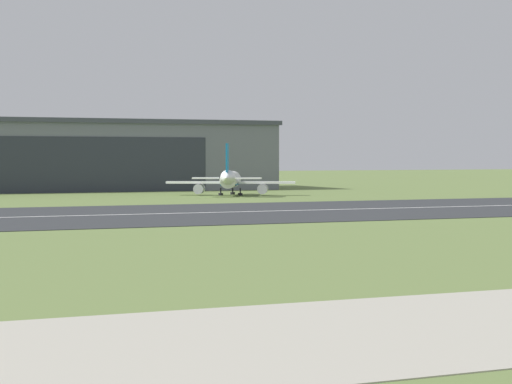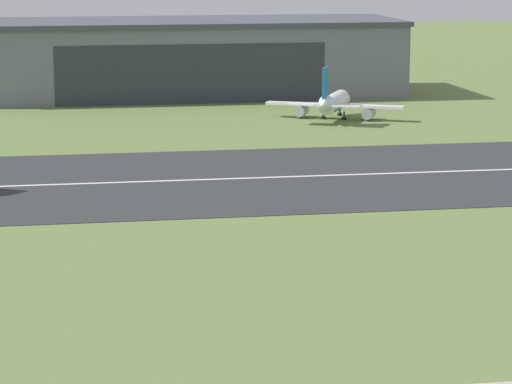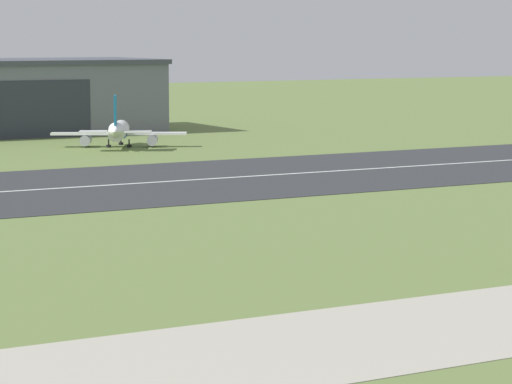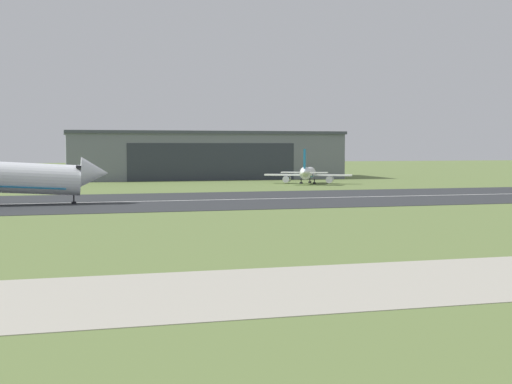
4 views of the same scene
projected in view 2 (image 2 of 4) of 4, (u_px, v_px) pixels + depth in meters
name	position (u px, v px, depth m)	size (l,w,h in m)	color
ground_plane	(375.00, 312.00, 93.67)	(723.52, 723.52, 0.00)	olive
runway_strip	(250.00, 178.00, 148.05)	(483.52, 42.62, 0.06)	#2B2D30
runway_centreline	(250.00, 178.00, 148.04)	(435.17, 0.70, 0.01)	silver
hangar_building	(182.00, 57.00, 231.05)	(82.56, 29.32, 14.35)	slate
airplane_parked_west	(334.00, 103.00, 198.45)	(21.62, 18.48, 9.22)	white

